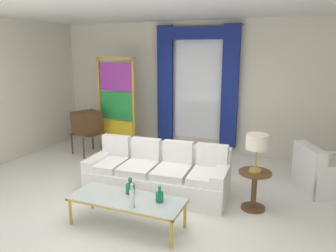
% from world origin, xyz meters
% --- Properties ---
extents(ground_plane, '(16.00, 16.00, 0.00)m').
position_xyz_m(ground_plane, '(0.00, 0.00, 0.00)').
color(ground_plane, white).
extents(wall_rear, '(8.00, 0.12, 3.00)m').
position_xyz_m(wall_rear, '(0.00, 3.06, 1.50)').
color(wall_rear, silver).
rests_on(wall_rear, ground).
extents(ceiling_slab, '(8.00, 7.60, 0.04)m').
position_xyz_m(ceiling_slab, '(0.00, 0.80, 3.02)').
color(ceiling_slab, white).
extents(curtained_window, '(2.00, 0.17, 2.70)m').
position_xyz_m(curtained_window, '(-0.09, 2.89, 1.74)').
color(curtained_window, white).
rests_on(curtained_window, ground).
extents(couch_white_long, '(2.38, 1.04, 0.86)m').
position_xyz_m(couch_white_long, '(-0.00, 0.49, 0.31)').
color(couch_white_long, white).
rests_on(couch_white_long, ground).
extents(coffee_table, '(1.56, 0.59, 0.41)m').
position_xyz_m(coffee_table, '(0.05, -0.71, 0.38)').
color(coffee_table, silver).
rests_on(coffee_table, ground).
extents(bottle_blue_decanter, '(0.13, 0.13, 0.24)m').
position_xyz_m(bottle_blue_decanter, '(0.02, -0.56, 0.49)').
color(bottle_blue_decanter, '#196B3D').
rests_on(bottle_blue_decanter, coffee_table).
extents(bottle_crystal_tall, '(0.07, 0.07, 0.32)m').
position_xyz_m(bottle_crystal_tall, '(0.24, -0.91, 0.54)').
color(bottle_crystal_tall, silver).
rests_on(bottle_crystal_tall, coffee_table).
extents(bottle_amber_squat, '(0.10, 0.10, 0.22)m').
position_xyz_m(bottle_amber_squat, '(0.50, -0.65, 0.49)').
color(bottle_amber_squat, '#196B3D').
rests_on(bottle_amber_squat, coffee_table).
extents(vintage_tv, '(0.69, 0.73, 1.35)m').
position_xyz_m(vintage_tv, '(-2.33, 1.76, 0.73)').
color(vintage_tv, brown).
rests_on(vintage_tv, ground).
extents(armchair_white, '(1.08, 1.07, 0.80)m').
position_xyz_m(armchair_white, '(2.56, 1.50, 0.29)').
color(armchair_white, white).
rests_on(armchair_white, ground).
extents(stained_glass_divider, '(0.95, 0.05, 2.20)m').
position_xyz_m(stained_glass_divider, '(-1.78, 2.15, 1.06)').
color(stained_glass_divider, gold).
rests_on(stained_glass_divider, ground).
extents(peacock_figurine, '(0.44, 0.60, 0.50)m').
position_xyz_m(peacock_figurine, '(-1.29, 1.75, 0.22)').
color(peacock_figurine, beige).
rests_on(peacock_figurine, ground).
extents(round_side_table, '(0.48, 0.48, 0.59)m').
position_xyz_m(round_side_table, '(1.57, 0.44, 0.36)').
color(round_side_table, brown).
rests_on(round_side_table, ground).
extents(table_lamp_brass, '(0.32, 0.32, 0.57)m').
position_xyz_m(table_lamp_brass, '(1.57, 0.44, 1.03)').
color(table_lamp_brass, '#B29338').
rests_on(table_lamp_brass, round_side_table).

